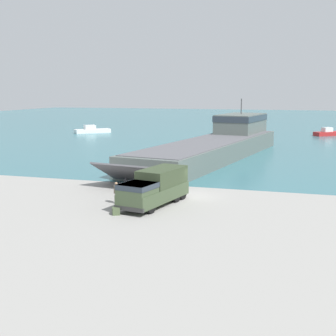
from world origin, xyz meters
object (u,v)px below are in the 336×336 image
moored_boat_a (92,130)px  landing_craft (219,142)px  moored_boat_b (328,133)px  soldier_on_ramp (116,191)px  military_truck (155,187)px  mooring_bollard (126,181)px  cargo_crate (116,211)px

moored_boat_a → landing_craft: bearing=6.8°
moored_boat_b → soldier_on_ramp: bearing=-53.3°
landing_craft → military_truck: (0.37, -29.22, -0.46)m
soldier_on_ramp → mooring_bollard: soldier_on_ramp is taller
moored_boat_a → moored_boat_b: 49.09m
mooring_bollard → landing_craft: bearing=78.1°
military_truck → soldier_on_ramp: bearing=-69.6°
soldier_on_ramp → military_truck: bearing=11.3°
military_truck → moored_boat_b: (15.37, 64.71, -0.89)m
landing_craft → mooring_bollard: size_ratio=58.52×
landing_craft → moored_boat_b: size_ratio=6.77×
moored_boat_b → cargo_crate: (-17.19, -68.35, -0.29)m
landing_craft → military_truck: landing_craft is taller
moored_boat_a → moored_boat_b: moored_boat_a is taller
landing_craft → military_truck: 29.22m
landing_craft → moored_boat_b: (15.74, 35.50, -1.35)m
military_truck → moored_boat_a: 65.60m
soldier_on_ramp → mooring_bollard: 7.34m
landing_craft → cargo_crate: 32.93m
military_truck → cargo_crate: bearing=-14.7°
soldier_on_ramp → cargo_crate: 3.51m
moored_boat_b → mooring_bollard: moored_boat_b is taller
landing_craft → military_truck: bearing=-79.7°
mooring_bollard → cargo_crate: (3.33, -10.19, -0.12)m
military_truck → mooring_bollard: 8.41m
mooring_bollard → moored_boat_b: bearing=70.6°
moored_boat_b → landing_craft: bearing=-61.4°
military_truck → moored_boat_a: (-33.05, 56.65, -0.88)m
landing_craft → cargo_crate: size_ratio=65.24×
military_truck → cargo_crate: military_truck is taller
mooring_bollard → soldier_on_ramp: bearing=-73.9°
landing_craft → mooring_bollard: (-4.78, -22.66, -1.52)m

